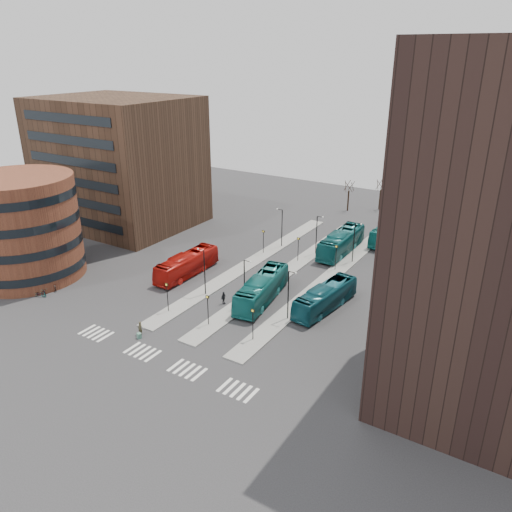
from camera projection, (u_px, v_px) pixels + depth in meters
The scene contains 23 objects.
ground at pixel (121, 374), 48.37m from camera, with size 160.00×160.00×0.00m, color #2A2A2C.
island_left at pixel (252, 262), 73.83m from camera, with size 2.50×45.00×0.15m, color gray.
island_mid at pixel (287, 271), 70.89m from camera, with size 2.50×45.00×0.15m, color gray.
island_right at pixel (326, 280), 67.95m from camera, with size 2.50×45.00×0.15m, color gray.
suitcase at pixel (139, 336), 54.35m from camera, with size 0.48×0.38×0.60m, color #1A4094.
red_bus at pixel (187, 264), 69.26m from camera, with size 2.65×11.33×3.16m, color #B9150E.
teal_bus_a at pixel (262, 289), 62.03m from camera, with size 2.81×12.03×3.35m, color #156B69.
teal_bus_b at pixel (341, 242), 76.90m from camera, with size 2.94×12.58×3.50m, color #135F61.
teal_bus_c at pixel (325, 298), 60.08m from camera, with size 2.57×10.99×3.06m, color #124E5A.
teal_bus_d at pixel (390, 231), 81.63m from camera, with size 2.82×12.07×3.36m, color #16716D.
traveller at pixel (140, 328), 54.88m from camera, with size 0.57×0.38×1.57m, color #433E28.
commuter_a at pixel (165, 284), 65.09m from camera, with size 0.78×0.61×1.61m, color black.
commuter_b at pixel (224, 298), 61.55m from camera, with size 0.96×0.40×1.63m, color black.
commuter_c at pixel (245, 300), 61.12m from camera, with size 1.02×0.59×1.58m, color black.
bicycle_near at pixel (40, 294), 63.46m from camera, with size 0.53×1.53×0.80m, color gray.
bicycle_mid at pixel (54, 287), 65.18m from camera, with size 0.49×1.74×1.04m, color gray.
bicycle_far at pixel (44, 291), 63.91m from camera, with size 0.67×1.91×1.00m, color gray.
crosswalk_stripes at pixel (162, 360), 50.65m from camera, with size 22.35×2.40×0.01m.
round_building at pixel (22, 228), 67.25m from camera, with size 15.16×15.16×14.00m.
office_block at pixel (119, 162), 87.47m from camera, with size 25.00×20.12×22.00m.
sign_poles at pixel (259, 273), 64.71m from camera, with size 12.45×22.12×3.65m.
lamp_posts at pixel (285, 254), 67.68m from camera, with size 14.04×20.24×6.12m.
bare_trees at pixel (373, 200), 95.18m from camera, with size 10.97×8.14×5.90m.
Camera 1 is at (32.50, -27.27, 29.06)m, focal length 35.00 mm.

